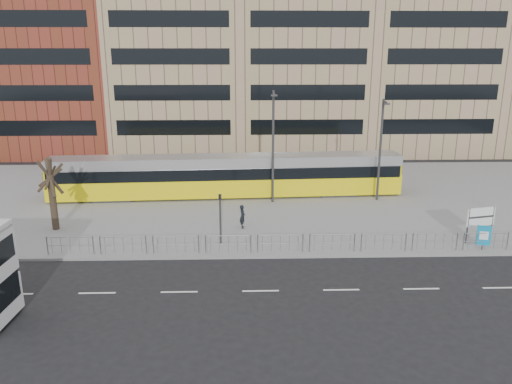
{
  "coord_description": "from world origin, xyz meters",
  "views": [
    {
      "loc": [
        -2.85,
        -26.26,
        11.43
      ],
      "look_at": [
        -1.95,
        6.0,
        2.22
      ],
      "focal_mm": 35.0,
      "sensor_mm": 36.0,
      "label": 1
    }
  ],
  "objects_px": {
    "pedestrian": "(243,216)",
    "traffic_light_west": "(220,212)",
    "lamp_post_west": "(273,143)",
    "ad_panel": "(484,236)",
    "lamp_post_east": "(381,146)",
    "tram": "(227,176)",
    "station_sign": "(481,218)",
    "bare_tree": "(47,154)"
  },
  "relations": [
    {
      "from": "traffic_light_west",
      "to": "lamp_post_west",
      "type": "bearing_deg",
      "value": 80.94
    },
    {
      "from": "station_sign",
      "to": "lamp_post_west",
      "type": "relative_size",
      "value": 0.26
    },
    {
      "from": "station_sign",
      "to": "traffic_light_west",
      "type": "height_order",
      "value": "traffic_light_west"
    },
    {
      "from": "ad_panel",
      "to": "lamp_post_west",
      "type": "distance_m",
      "value": 15.77
    },
    {
      "from": "lamp_post_west",
      "to": "ad_panel",
      "type": "bearing_deg",
      "value": -40.14
    },
    {
      "from": "ad_panel",
      "to": "pedestrian",
      "type": "bearing_deg",
      "value": 176.99
    },
    {
      "from": "ad_panel",
      "to": "pedestrian",
      "type": "relative_size",
      "value": 0.95
    },
    {
      "from": "station_sign",
      "to": "pedestrian",
      "type": "relative_size",
      "value": 1.4
    },
    {
      "from": "pedestrian",
      "to": "bare_tree",
      "type": "bearing_deg",
      "value": 86.11
    },
    {
      "from": "bare_tree",
      "to": "tram",
      "type": "bearing_deg",
      "value": 34.23
    },
    {
      "from": "ad_panel",
      "to": "traffic_light_west",
      "type": "height_order",
      "value": "traffic_light_west"
    },
    {
      "from": "station_sign",
      "to": "lamp_post_west",
      "type": "distance_m",
      "value": 15.13
    },
    {
      "from": "tram",
      "to": "pedestrian",
      "type": "xyz_separation_m",
      "value": [
        1.2,
        -7.57,
        -0.86
      ]
    },
    {
      "from": "ad_panel",
      "to": "bare_tree",
      "type": "bearing_deg",
      "value": -175.66
    },
    {
      "from": "lamp_post_west",
      "to": "tram",
      "type": "bearing_deg",
      "value": 152.05
    },
    {
      "from": "pedestrian",
      "to": "lamp_post_west",
      "type": "height_order",
      "value": "lamp_post_west"
    },
    {
      "from": "lamp_post_east",
      "to": "lamp_post_west",
      "type": "bearing_deg",
      "value": -177.89
    },
    {
      "from": "station_sign",
      "to": "tram",
      "type": "bearing_deg",
      "value": 132.87
    },
    {
      "from": "tram",
      "to": "ad_panel",
      "type": "bearing_deg",
      "value": -40.73
    },
    {
      "from": "bare_tree",
      "to": "traffic_light_west",
      "type": "bearing_deg",
      "value": -14.43
    },
    {
      "from": "tram",
      "to": "station_sign",
      "type": "height_order",
      "value": "tram"
    },
    {
      "from": "pedestrian",
      "to": "traffic_light_west",
      "type": "relative_size",
      "value": 0.5
    },
    {
      "from": "tram",
      "to": "lamp_post_east",
      "type": "height_order",
      "value": "lamp_post_east"
    },
    {
      "from": "pedestrian",
      "to": "lamp_post_west",
      "type": "relative_size",
      "value": 0.18
    },
    {
      "from": "pedestrian",
      "to": "traffic_light_west",
      "type": "bearing_deg",
      "value": 150.46
    },
    {
      "from": "station_sign",
      "to": "ad_panel",
      "type": "xyz_separation_m",
      "value": [
        -0.32,
        -1.24,
        -0.64
      ]
    },
    {
      "from": "tram",
      "to": "station_sign",
      "type": "relative_size",
      "value": 12.74
    },
    {
      "from": "lamp_post_west",
      "to": "lamp_post_east",
      "type": "distance_m",
      "value": 8.2
    },
    {
      "from": "pedestrian",
      "to": "bare_tree",
      "type": "xyz_separation_m",
      "value": [
        -12.21,
        0.08,
        4.19
      ]
    },
    {
      "from": "ad_panel",
      "to": "lamp_post_east",
      "type": "distance_m",
      "value": 11.3
    },
    {
      "from": "tram",
      "to": "station_sign",
      "type": "bearing_deg",
      "value": -37.11
    },
    {
      "from": "station_sign",
      "to": "ad_panel",
      "type": "height_order",
      "value": "station_sign"
    },
    {
      "from": "tram",
      "to": "lamp_post_east",
      "type": "distance_m",
      "value": 12.1
    },
    {
      "from": "bare_tree",
      "to": "lamp_post_east",
      "type": "bearing_deg",
      "value": 14.62
    },
    {
      "from": "lamp_post_west",
      "to": "lamp_post_east",
      "type": "height_order",
      "value": "lamp_post_west"
    },
    {
      "from": "traffic_light_west",
      "to": "lamp_post_west",
      "type": "xyz_separation_m",
      "value": [
        3.65,
        8.43,
        2.64
      ]
    },
    {
      "from": "pedestrian",
      "to": "lamp_post_east",
      "type": "distance_m",
      "value": 12.6
    },
    {
      "from": "station_sign",
      "to": "lamp_post_east",
      "type": "xyz_separation_m",
      "value": [
        -3.85,
        8.93,
        2.77
      ]
    },
    {
      "from": "tram",
      "to": "lamp_post_east",
      "type": "bearing_deg",
      "value": -10.71
    },
    {
      "from": "station_sign",
      "to": "traffic_light_west",
      "type": "distance_m",
      "value": 15.7
    },
    {
      "from": "lamp_post_east",
      "to": "traffic_light_west",
      "type": "bearing_deg",
      "value": -143.6
    },
    {
      "from": "ad_panel",
      "to": "lamp_post_west",
      "type": "relative_size",
      "value": 0.18
    }
  ]
}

